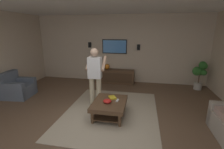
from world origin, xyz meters
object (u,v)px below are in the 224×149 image
at_px(coffee_table, 110,105).
at_px(wall_speaker_right, 90,45).
at_px(media_console, 113,76).
at_px(armchair, 17,88).
at_px(wall_speaker_left, 139,47).
at_px(potted_plant_tall, 200,72).
at_px(remote_white, 117,100).
at_px(bowl, 107,101).
at_px(person_standing, 95,74).
at_px(book, 112,97).
at_px(tv, 115,47).
at_px(vase_round, 107,67).

distance_m(coffee_table, wall_speaker_right, 3.50).
bearing_deg(media_console, armchair, -54.13).
height_order(wall_speaker_left, wall_speaker_right, wall_speaker_right).
bearing_deg(coffee_table, armchair, 78.39).
xyz_separation_m(potted_plant_tall, remote_white, (-2.51, 2.63, -0.22)).
xyz_separation_m(armchair, remote_white, (-0.59, -3.40, 0.13)).
distance_m(coffee_table, media_console, 2.72).
bearing_deg(bowl, coffee_table, -21.71).
relative_size(bowl, wall_speaker_right, 0.92).
bearing_deg(remote_white, bowl, -49.98).
height_order(media_console, person_standing, person_standing).
bearing_deg(bowl, wall_speaker_right, 25.36).
relative_size(bowl, book, 0.92).
bearing_deg(potted_plant_tall, coffee_table, 132.49).
distance_m(book, wall_speaker_left, 2.97).
bearing_deg(coffee_table, tv, 7.93).
xyz_separation_m(potted_plant_tall, vase_round, (0.15, 3.50, 0.02)).
relative_size(armchair, wall_speaker_right, 4.04).
bearing_deg(book, coffee_table, 143.70).
xyz_separation_m(potted_plant_tall, wall_speaker_right, (0.36, 4.29, 0.88)).
bearing_deg(potted_plant_tall, tv, 83.90).
xyz_separation_m(coffee_table, wall_speaker_right, (2.94, 1.47, 1.22)).
relative_size(coffee_table, bowl, 4.92).
height_order(media_console, vase_round, vase_round).
height_order(bowl, vase_round, vase_round).
height_order(coffee_table, media_console, media_console).
relative_size(tv, book, 4.58).
bearing_deg(vase_round, wall_speaker_right, 74.89).
height_order(armchair, coffee_table, armchair).
distance_m(bowl, vase_round, 2.90).
height_order(media_console, bowl, media_console).
xyz_separation_m(coffee_table, media_console, (2.69, 0.41, -0.02)).
xyz_separation_m(person_standing, wall_speaker_right, (2.39, 0.95, 0.58)).
bearing_deg(potted_plant_tall, bowl, 133.08).
relative_size(person_standing, wall_speaker_left, 7.45).
height_order(coffee_table, book, book).
bearing_deg(vase_round, remote_white, -161.82).
height_order(tv, potted_plant_tall, tv).
bearing_deg(tv, coffee_table, 7.93).
height_order(media_console, tv, tv).
height_order(person_standing, book, person_standing).
distance_m(person_standing, remote_white, 1.00).
xyz_separation_m(remote_white, book, (0.14, 0.16, 0.01)).
relative_size(potted_plant_tall, book, 4.73).
relative_size(wall_speaker_left, wall_speaker_right, 1.00).
height_order(bowl, wall_speaker_right, wall_speaker_right).
distance_m(media_console, wall_speaker_left, 1.55).
xyz_separation_m(armchair, vase_round, (2.07, -2.52, 0.38)).
bearing_deg(media_console, vase_round, -98.72).
bearing_deg(person_standing, book, -123.93).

